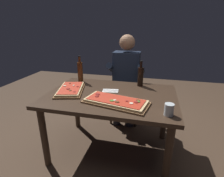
{
  "coord_description": "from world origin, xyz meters",
  "views": [
    {
      "loc": [
        0.44,
        -1.73,
        1.47
      ],
      "look_at": [
        0.0,
        0.05,
        0.79
      ],
      "focal_mm": 28.16,
      "sensor_mm": 36.0,
      "label": 1
    }
  ],
  "objects_px": {
    "wine_bottle_dark": "(141,76)",
    "dining_table": "(111,102)",
    "diner_chair": "(127,90)",
    "pizza_rectangular_left": "(71,89)",
    "oil_bottle_amber": "(80,71)",
    "tumbler_near_camera": "(169,110)",
    "seated_diner": "(126,76)",
    "pizza_rectangular_front": "(116,101)"
  },
  "relations": [
    {
      "from": "wine_bottle_dark",
      "to": "diner_chair",
      "type": "xyz_separation_m",
      "value": [
        -0.24,
        0.49,
        -0.38
      ]
    },
    {
      "from": "oil_bottle_amber",
      "to": "seated_diner",
      "type": "distance_m",
      "value": 0.68
    },
    {
      "from": "dining_table",
      "to": "seated_diner",
      "type": "distance_m",
      "value": 0.74
    },
    {
      "from": "seated_diner",
      "to": "diner_chair",
      "type": "bearing_deg",
      "value": 90.0
    },
    {
      "from": "pizza_rectangular_front",
      "to": "tumbler_near_camera",
      "type": "height_order",
      "value": "tumbler_near_camera"
    },
    {
      "from": "oil_bottle_amber",
      "to": "diner_chair",
      "type": "height_order",
      "value": "oil_bottle_amber"
    },
    {
      "from": "pizza_rectangular_front",
      "to": "wine_bottle_dark",
      "type": "xyz_separation_m",
      "value": [
        0.18,
        0.58,
        0.11
      ]
    },
    {
      "from": "dining_table",
      "to": "oil_bottle_amber",
      "type": "height_order",
      "value": "oil_bottle_amber"
    },
    {
      "from": "pizza_rectangular_front",
      "to": "wine_bottle_dark",
      "type": "bearing_deg",
      "value": 72.73
    },
    {
      "from": "tumbler_near_camera",
      "to": "dining_table",
      "type": "bearing_deg",
      "value": 150.31
    },
    {
      "from": "pizza_rectangular_left",
      "to": "tumbler_near_camera",
      "type": "xyz_separation_m",
      "value": [
        1.06,
        -0.33,
        0.03
      ]
    },
    {
      "from": "seated_diner",
      "to": "pizza_rectangular_front",
      "type": "bearing_deg",
      "value": -86.17
    },
    {
      "from": "pizza_rectangular_left",
      "to": "tumbler_near_camera",
      "type": "bearing_deg",
      "value": -17.01
    },
    {
      "from": "pizza_rectangular_left",
      "to": "seated_diner",
      "type": "bearing_deg",
      "value": 55.36
    },
    {
      "from": "tumbler_near_camera",
      "to": "wine_bottle_dark",
      "type": "bearing_deg",
      "value": 113.56
    },
    {
      "from": "pizza_rectangular_left",
      "to": "diner_chair",
      "type": "xyz_separation_m",
      "value": [
        0.51,
        0.87,
        -0.27
      ]
    },
    {
      "from": "wine_bottle_dark",
      "to": "seated_diner",
      "type": "relative_size",
      "value": 0.24
    },
    {
      "from": "wine_bottle_dark",
      "to": "diner_chair",
      "type": "distance_m",
      "value": 0.67
    },
    {
      "from": "pizza_rectangular_front",
      "to": "tumbler_near_camera",
      "type": "distance_m",
      "value": 0.5
    },
    {
      "from": "dining_table",
      "to": "diner_chair",
      "type": "distance_m",
      "value": 0.87
    },
    {
      "from": "diner_chair",
      "to": "pizza_rectangular_left",
      "type": "bearing_deg",
      "value": -120.75
    },
    {
      "from": "dining_table",
      "to": "diner_chair",
      "type": "bearing_deg",
      "value": 87.37
    },
    {
      "from": "dining_table",
      "to": "seated_diner",
      "type": "height_order",
      "value": "seated_diner"
    },
    {
      "from": "pizza_rectangular_front",
      "to": "seated_diner",
      "type": "distance_m",
      "value": 0.95
    },
    {
      "from": "pizza_rectangular_front",
      "to": "pizza_rectangular_left",
      "type": "height_order",
      "value": "same"
    },
    {
      "from": "dining_table",
      "to": "pizza_rectangular_left",
      "type": "bearing_deg",
      "value": -178.82
    },
    {
      "from": "wine_bottle_dark",
      "to": "seated_diner",
      "type": "height_order",
      "value": "seated_diner"
    },
    {
      "from": "seated_diner",
      "to": "wine_bottle_dark",
      "type": "bearing_deg",
      "value": -56.71
    },
    {
      "from": "tumbler_near_camera",
      "to": "diner_chair",
      "type": "bearing_deg",
      "value": 114.73
    },
    {
      "from": "oil_bottle_amber",
      "to": "tumbler_near_camera",
      "type": "xyz_separation_m",
      "value": [
        1.09,
        -0.68,
        -0.09
      ]
    },
    {
      "from": "seated_diner",
      "to": "pizza_rectangular_left",
      "type": "bearing_deg",
      "value": -124.64
    },
    {
      "from": "pizza_rectangular_left",
      "to": "seated_diner",
      "type": "xyz_separation_m",
      "value": [
        0.51,
        0.75,
        -0.02
      ]
    },
    {
      "from": "seated_diner",
      "to": "oil_bottle_amber",
      "type": "bearing_deg",
      "value": -144.25
    },
    {
      "from": "pizza_rectangular_front",
      "to": "oil_bottle_amber",
      "type": "relative_size",
      "value": 1.97
    },
    {
      "from": "wine_bottle_dark",
      "to": "diner_chair",
      "type": "height_order",
      "value": "wine_bottle_dark"
    },
    {
      "from": "diner_chair",
      "to": "seated_diner",
      "type": "xyz_separation_m",
      "value": [
        0.0,
        -0.12,
        0.26
      ]
    },
    {
      "from": "wine_bottle_dark",
      "to": "dining_table",
      "type": "bearing_deg",
      "value": -127.73
    },
    {
      "from": "diner_chair",
      "to": "tumbler_near_camera",
      "type": "bearing_deg",
      "value": -65.27
    },
    {
      "from": "tumbler_near_camera",
      "to": "diner_chair",
      "type": "relative_size",
      "value": 0.12
    },
    {
      "from": "pizza_rectangular_left",
      "to": "pizza_rectangular_front",
      "type": "bearing_deg",
      "value": -19.35
    },
    {
      "from": "pizza_rectangular_front",
      "to": "dining_table",
      "type": "bearing_deg",
      "value": 115.76
    },
    {
      "from": "oil_bottle_amber",
      "to": "seated_diner",
      "type": "bearing_deg",
      "value": 35.75
    }
  ]
}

